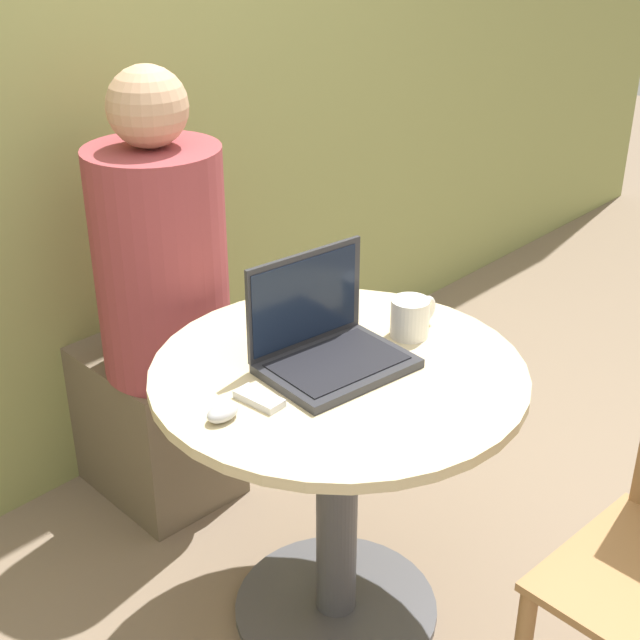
# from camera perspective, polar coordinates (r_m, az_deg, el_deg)

# --- Properties ---
(ground_plane) EXTENTS (12.00, 12.00, 0.00)m
(ground_plane) POSITION_cam_1_polar(r_m,az_deg,el_deg) (2.35, 1.02, -18.02)
(ground_plane) COLOR #7F6B56
(back_wall) EXTENTS (7.00, 0.05, 2.60)m
(back_wall) POSITION_cam_1_polar(r_m,az_deg,el_deg) (2.46, -16.69, 17.31)
(back_wall) COLOR #939956
(back_wall) RESTS_ON ground_plane
(round_table) EXTENTS (0.82, 0.82, 0.70)m
(round_table) POSITION_cam_1_polar(r_m,az_deg,el_deg) (2.04, 1.13, -8.22)
(round_table) COLOR #4C4C51
(round_table) RESTS_ON ground_plane
(laptop) EXTENTS (0.33, 0.27, 0.24)m
(laptop) POSITION_cam_1_polar(r_m,az_deg,el_deg) (1.92, 0.42, -1.47)
(laptop) COLOR #2D2D33
(laptop) RESTS_ON round_table
(cell_phone) EXTENTS (0.05, 0.11, 0.02)m
(cell_phone) POSITION_cam_1_polar(r_m,az_deg,el_deg) (1.81, -3.91, -5.04)
(cell_phone) COLOR silver
(cell_phone) RESTS_ON round_table
(computer_mouse) EXTENTS (0.07, 0.05, 0.03)m
(computer_mouse) POSITION_cam_1_polar(r_m,az_deg,el_deg) (1.75, -6.26, -5.92)
(computer_mouse) COLOR #B2B2B7
(computer_mouse) RESTS_ON round_table
(coffee_cup) EXTENTS (0.14, 0.09, 0.09)m
(coffee_cup) POSITION_cam_1_polar(r_m,az_deg,el_deg) (2.05, 5.86, 0.19)
(coffee_cup) COLOR white
(coffee_cup) RESTS_ON round_table
(person_seated) EXTENTS (0.36, 0.54, 1.26)m
(person_seated) POSITION_cam_1_polar(r_m,az_deg,el_deg) (2.48, -10.47, -0.85)
(person_seated) COLOR brown
(person_seated) RESTS_ON ground_plane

